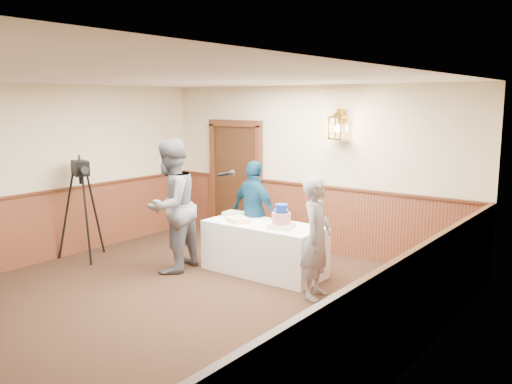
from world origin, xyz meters
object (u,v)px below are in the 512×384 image
Objects in this scene: display_table at (264,248)px; sheet_cake_yellow at (238,220)px; assistant_p at (254,212)px; sheet_cake_green at (234,214)px; baker at (317,238)px; tv_camera_rig at (83,215)px; interviewer at (171,206)px; tiered_cake at (281,219)px.

display_table is 0.58m from sheet_cake_yellow.
assistant_p reaches higher than sheet_cake_yellow.
sheet_cake_yellow is 1.14× the size of sheet_cake_green.
sheet_cake_green is at bearing 167.88° from display_table.
baker reaches higher than sheet_cake_green.
tv_camera_rig is (-2.40, -1.00, -0.07)m from sheet_cake_yellow.
display_table is 3.02m from tv_camera_rig.
sheet_cake_yellow is at bearing -43.02° from sheet_cake_green.
interviewer is at bearing 84.90° from baker.
display_table is 1.13× the size of baker.
assistant_p reaches higher than tv_camera_rig.
sheet_cake_yellow is 0.22× the size of tv_camera_rig.
sheet_cake_yellow is at bearing 111.62° from assistant_p.
tiered_cake is at bearing 4.86° from sheet_cake_yellow.
assistant_p is at bearing 46.50° from sheet_cake_green.
baker is 0.98× the size of assistant_p.
interviewer is at bearing 37.47° from tv_camera_rig.
assistant_p reaches higher than display_table.
interviewer reaches higher than tv_camera_rig.
interviewer reaches higher than baker.
sheet_cake_green is 0.19× the size of baker.
display_table is at bearing 152.72° from assistant_p.
tiered_cake is 0.26× the size of baker.
display_table is 1.29m from baker.
sheet_cake_yellow and sheet_cake_green have the same top height.
interviewer reaches higher than assistant_p.
interviewer is 1.24× the size of tv_camera_rig.
sheet_cake_yellow is at bearing 116.11° from interviewer.
baker is (1.14, -0.43, 0.42)m from display_table.
tiered_cake is 0.86m from baker.
tv_camera_rig reaches higher than baker.
tiered_cake is 0.75m from sheet_cake_yellow.
sheet_cake_green is 0.19× the size of tv_camera_rig.
display_table is 0.82m from sheet_cake_green.
interviewer is at bearing -147.89° from display_table.
sheet_cake_yellow is 2.60m from tv_camera_rig.
display_table is 5.94× the size of sheet_cake_green.
interviewer is 1.25× the size of baker.
sheet_cake_green is (-0.31, 0.29, -0.00)m from sheet_cake_yellow.
tv_camera_rig is (-2.31, -1.53, -0.09)m from assistant_p.
display_table is at bearing 167.53° from tiered_cake.
baker is (1.52, -0.29, 0.01)m from sheet_cake_yellow.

